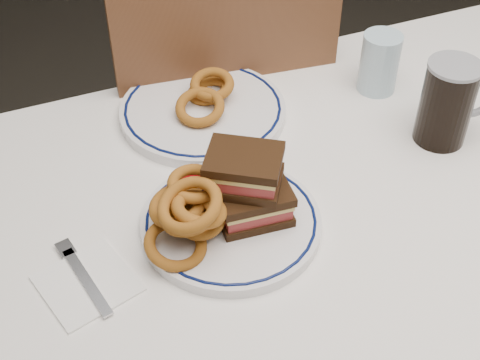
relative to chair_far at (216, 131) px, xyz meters
name	(u,v)px	position (x,y,z in m)	size (l,w,h in m)	color
dining_table	(360,230)	(0.07, -0.50, 0.13)	(1.27, 0.87, 0.75)	white
chair_far	(216,131)	(0.00, 0.00, 0.00)	(0.49, 0.49, 0.95)	#4B2A18
main_plate	(231,222)	(-0.17, -0.50, 0.24)	(0.27, 0.27, 0.02)	white
reuben_sandwich	(248,186)	(-0.14, -0.50, 0.31)	(0.14, 0.13, 0.11)	black
onion_rings_main	(189,213)	(-0.23, -0.51, 0.30)	(0.14, 0.13, 0.12)	brown
ketchup_ramekin	(190,186)	(-0.20, -0.43, 0.27)	(0.05, 0.05, 0.03)	silver
beer_mug	(449,102)	(0.26, -0.44, 0.31)	(0.13, 0.09, 0.15)	black
water_glass	(379,63)	(0.23, -0.27, 0.29)	(0.07, 0.07, 0.12)	#A8C8D9
far_plate	(203,110)	(-0.11, -0.22, 0.24)	(0.30, 0.30, 0.02)	white
onion_rings_far	(207,95)	(-0.10, -0.22, 0.27)	(0.13, 0.14, 0.06)	brown
napkin_fork	(86,282)	(-0.39, -0.53, 0.23)	(0.15, 0.16, 0.01)	white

